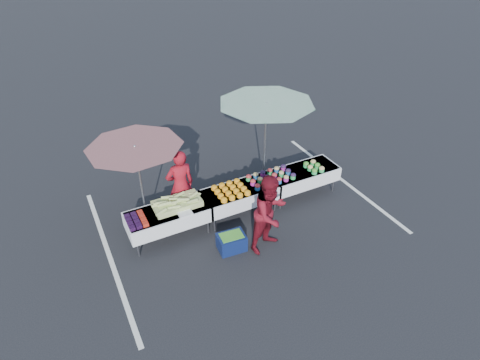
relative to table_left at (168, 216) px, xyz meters
name	(u,v)px	position (x,y,z in m)	size (l,w,h in m)	color
ground	(240,213)	(1.80, 0.00, -0.58)	(80.00, 80.00, 0.00)	black
stripe_left	(109,256)	(-1.40, 0.00, -0.58)	(0.10, 5.00, 0.00)	silver
stripe_right	(342,180)	(5.00, 0.00, -0.58)	(0.10, 5.00, 0.00)	silver
table_left	(168,216)	(0.00, 0.00, 0.00)	(1.86, 0.81, 0.75)	white
table_center	(240,194)	(1.80, 0.00, 0.00)	(1.86, 0.81, 0.75)	white
table_right	(302,175)	(3.60, 0.00, 0.00)	(1.86, 0.81, 0.75)	white
berry_punnets	(136,220)	(-0.71, -0.06, 0.21)	(0.40, 0.54, 0.08)	black
corn_pile	(177,203)	(0.25, 0.04, 0.26)	(1.16, 0.57, 0.26)	#A0AE59
plastic_bags	(185,213)	(0.30, -0.30, 0.19)	(0.30, 0.25, 0.05)	white
carrot_bowls	(231,190)	(1.55, -0.01, 0.22)	(0.75, 0.69, 0.11)	#FB9F1B
potato_cups	(271,177)	(2.65, 0.00, 0.25)	(1.14, 0.58, 0.16)	#215A9A
bean_baskets	(314,167)	(3.86, -0.10, 0.24)	(0.36, 0.50, 0.15)	green
vendor	(181,185)	(0.52, 0.55, 0.34)	(0.67, 0.44, 1.84)	maroon
customer	(270,213)	(1.85, -1.30, 0.33)	(0.89, 0.69, 1.83)	maroon
umbrella_left	(136,153)	(-0.34, 0.71, 1.35)	(2.59, 2.59, 2.13)	black
umbrella_right	(266,111)	(2.93, 0.80, 1.61)	(2.46, 2.46, 2.42)	black
storage_bin	(232,242)	(1.07, -1.02, -0.38)	(0.63, 0.48, 0.39)	#0E1B48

